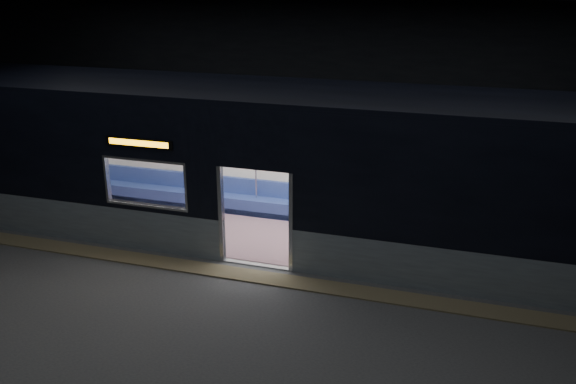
% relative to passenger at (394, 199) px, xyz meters
% --- Properties ---
extents(station_floor, '(24.00, 14.00, 0.01)m').
position_rel_passenger_xyz_m(station_floor, '(-2.39, -3.55, -0.83)').
color(station_floor, '#47494C').
rests_on(station_floor, ground).
extents(station_envelope, '(24.00, 14.00, 5.00)m').
position_rel_passenger_xyz_m(station_envelope, '(-2.39, -3.55, 2.84)').
color(station_envelope, black).
rests_on(station_envelope, station_floor).
extents(tactile_strip, '(22.80, 0.50, 0.03)m').
position_rel_passenger_xyz_m(tactile_strip, '(-2.39, -3.00, -0.81)').
color(tactile_strip, '#8C7F59').
rests_on(tactile_strip, station_floor).
extents(metro_car, '(18.00, 3.04, 3.35)m').
position_rel_passenger_xyz_m(metro_car, '(-2.39, -1.00, 1.02)').
color(metro_car, '#90A1AB').
rests_on(metro_car, station_floor).
extents(passenger, '(0.42, 0.73, 1.43)m').
position_rel_passenger_xyz_m(passenger, '(0.00, 0.00, 0.00)').
color(passenger, black).
rests_on(passenger, metro_car).
extents(handbag, '(0.36, 0.34, 0.14)m').
position_rel_passenger_xyz_m(handbag, '(-0.04, -0.24, -0.13)').
color(handbag, black).
rests_on(handbag, passenger).
extents(transit_map, '(1.01, 0.03, 0.66)m').
position_rel_passenger_xyz_m(transit_map, '(2.17, 0.31, 0.65)').
color(transit_map, white).
rests_on(transit_map, metro_car).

